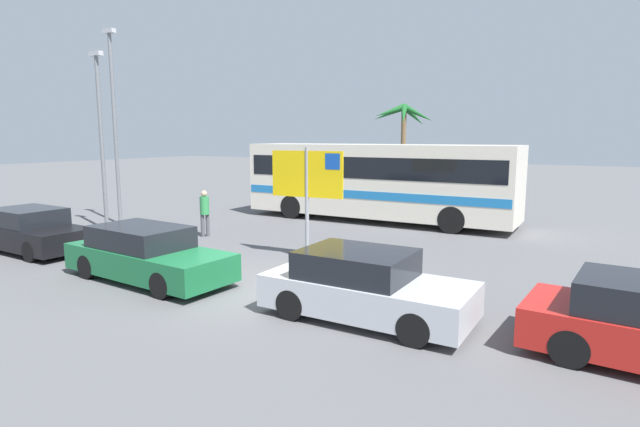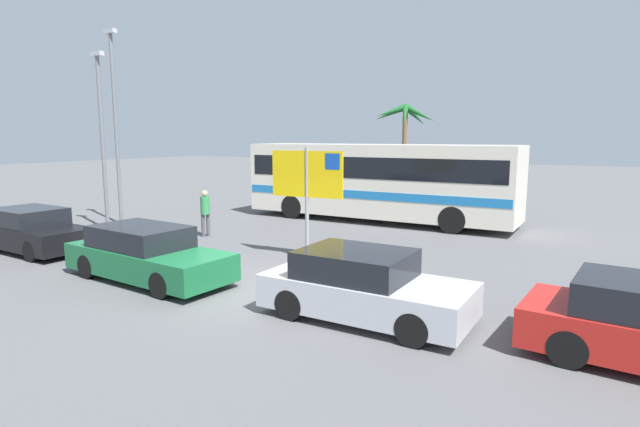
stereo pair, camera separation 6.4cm
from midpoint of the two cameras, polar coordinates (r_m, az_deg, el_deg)
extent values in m
plane|color=#565659|center=(12.03, -7.73, -8.24)|extent=(120.00, 120.00, 0.00)
cube|color=silver|center=(20.97, 6.44, 3.82)|extent=(11.17, 2.63, 2.90)
cube|color=black|center=(20.93, 6.46, 5.32)|extent=(10.72, 2.65, 0.84)
cube|color=#1E70B7|center=(21.02, 6.42, 2.44)|extent=(11.06, 2.65, 0.32)
cylinder|color=black|center=(21.13, 16.32, 0.22)|extent=(1.00, 0.28, 1.00)
cylinder|color=black|center=(18.86, 14.60, -0.70)|extent=(1.00, 0.28, 1.00)
cylinder|color=black|center=(23.71, -0.15, 1.45)|extent=(1.00, 0.28, 1.00)
cylinder|color=black|center=(21.70, -3.29, 0.77)|extent=(1.00, 0.28, 1.00)
cylinder|color=gray|center=(14.21, -1.61, 1.06)|extent=(0.11, 0.11, 3.20)
cube|color=yellow|center=(14.13, -1.62, 4.48)|extent=(2.20, 0.22, 1.30)
cube|color=#1447A8|center=(13.75, 1.34, 5.91)|extent=(0.44, 0.10, 0.44)
cube|color=#B7BABF|center=(9.84, 5.22, -9.10)|extent=(4.01, 1.81, 0.64)
cube|color=black|center=(9.78, 3.99, -5.66)|extent=(2.09, 1.65, 0.52)
cylinder|color=black|center=(10.20, 13.59, -9.76)|extent=(0.60, 0.17, 0.60)
cylinder|color=black|center=(8.75, 10.38, -12.81)|extent=(0.60, 0.17, 0.60)
cylinder|color=black|center=(11.12, 1.21, -7.95)|extent=(0.60, 0.17, 0.60)
cylinder|color=black|center=(9.81, -3.52, -10.27)|extent=(0.60, 0.17, 0.60)
cube|color=black|center=(17.71, -29.80, -2.23)|extent=(4.06, 1.84, 0.64)
cube|color=black|center=(17.83, -30.31, -0.31)|extent=(2.13, 1.64, 0.52)
cylinder|color=black|center=(17.06, -25.49, -2.93)|extent=(0.61, 0.18, 0.60)
cylinder|color=black|center=(16.31, -30.08, -3.76)|extent=(0.61, 0.18, 0.60)
cylinder|color=black|center=(19.18, -29.48, -2.01)|extent=(0.61, 0.18, 0.60)
cube|color=#196638|center=(13.02, -18.95, -5.11)|extent=(4.64, 2.01, 0.64)
cube|color=black|center=(13.12, -19.79, -2.47)|extent=(2.46, 1.72, 0.52)
cylinder|color=black|center=(12.50, -12.16, -6.27)|extent=(0.61, 0.20, 0.60)
cylinder|color=black|center=(11.53, -17.74, -7.77)|extent=(0.61, 0.20, 0.60)
cylinder|color=black|center=(14.61, -19.82, -4.43)|extent=(0.61, 0.20, 0.60)
cylinder|color=black|center=(13.79, -25.01, -5.49)|extent=(0.61, 0.20, 0.60)
cylinder|color=black|center=(10.23, 27.47, -10.46)|extent=(0.61, 0.20, 0.60)
cylinder|color=black|center=(8.77, 26.19, -13.55)|extent=(0.61, 0.20, 0.60)
cylinder|color=#4C4C51|center=(18.17, -13.25, -1.34)|extent=(0.13, 0.13, 0.79)
cylinder|color=#4C4C51|center=(18.21, -12.70, -1.29)|extent=(0.13, 0.13, 0.79)
cylinder|color=#338E4C|center=(18.08, -13.05, 0.90)|extent=(0.32, 0.32, 0.63)
sphere|color=tan|center=(18.03, -13.10, 2.22)|extent=(0.21, 0.21, 0.21)
cylinder|color=slate|center=(21.52, -22.26, 8.57)|extent=(0.14, 0.14, 7.36)
cube|color=#B2B2B7|center=(21.89, -22.86, 18.50)|extent=(0.56, 0.20, 0.16)
cylinder|color=slate|center=(20.27, -23.56, 7.05)|extent=(0.14, 0.14, 6.32)
cube|color=#B2B2B7|center=(20.48, -24.13, 16.19)|extent=(0.56, 0.20, 0.16)
cylinder|color=brown|center=(32.48, 9.33, 6.95)|extent=(0.32, 0.32, 5.13)
cone|color=#195623|center=(32.08, 10.99, 11.01)|extent=(2.14, 0.66, 1.30)
cone|color=#195623|center=(33.18, 10.51, 10.81)|extent=(1.16, 2.07, 1.44)
cone|color=#195623|center=(33.43, 9.40, 10.88)|extent=(1.18, 2.09, 1.38)
cone|color=#195623|center=(32.84, 7.77, 11.17)|extent=(2.15, 0.51, 1.16)
cone|color=#195623|center=(31.99, 7.85, 11.37)|extent=(1.68, 1.97, 1.02)
cone|color=#195623|center=(31.57, 9.39, 10.99)|extent=(1.10, 2.10, 1.40)
camera|label=1|loc=(0.03, -90.13, -0.02)|focal=28.26mm
camera|label=2|loc=(0.03, 89.87, 0.02)|focal=28.26mm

